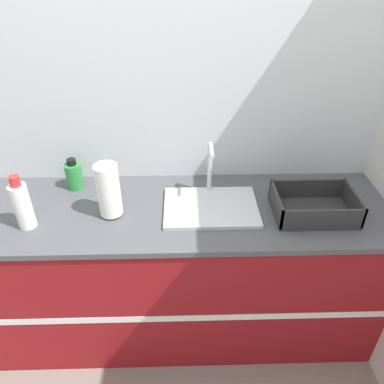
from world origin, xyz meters
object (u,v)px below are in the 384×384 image
object	(u,v)px
bottle_white_spray	(22,205)
bottle_green	(74,175)
paper_towel_roll	(109,191)
dish_rack	(314,207)
sink	(211,204)

from	to	relation	value
bottle_white_spray	bottle_green	xyz separation A→B (m)	(0.15, 0.33, -0.05)
paper_towel_roll	bottle_green	world-z (taller)	paper_towel_roll
dish_rack	bottle_white_spray	bearing A→B (deg)	-177.58
dish_rack	bottle_green	distance (m)	1.27
paper_towel_roll	dish_rack	world-z (taller)	paper_towel_roll
dish_rack	paper_towel_roll	bearing A→B (deg)	178.77
paper_towel_roll	dish_rack	size ratio (longest dim) A/B	0.71
paper_towel_roll	bottle_white_spray	world-z (taller)	paper_towel_roll
paper_towel_roll	bottle_green	bearing A→B (deg)	132.84
bottle_green	sink	bearing A→B (deg)	-16.26
paper_towel_roll	bottle_green	xyz separation A→B (m)	(-0.24, 0.25, -0.06)
sink	bottle_white_spray	size ratio (longest dim) A/B	1.70
sink	dish_rack	distance (m)	0.51
dish_rack	bottle_white_spray	size ratio (longest dim) A/B	1.42
sink	dish_rack	bearing A→B (deg)	-6.89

